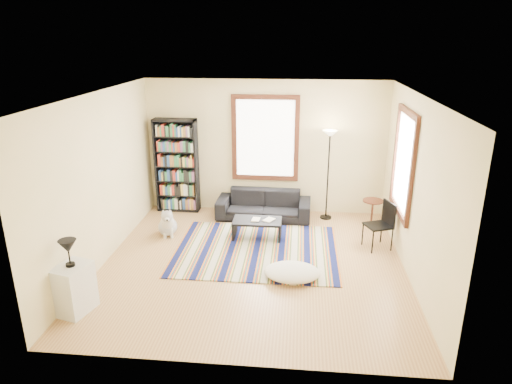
# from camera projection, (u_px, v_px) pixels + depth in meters

# --- Properties ---
(floor) EXTENTS (5.00, 5.00, 0.10)m
(floor) POSITION_uv_depth(u_px,v_px,m) (253.00, 266.00, 7.68)
(floor) COLOR tan
(floor) RESTS_ON ground
(ceiling) EXTENTS (5.00, 5.00, 0.10)m
(ceiling) POSITION_uv_depth(u_px,v_px,m) (253.00, 91.00, 6.73)
(ceiling) COLOR white
(ceiling) RESTS_ON floor
(wall_back) EXTENTS (5.00, 0.10, 2.80)m
(wall_back) POSITION_uv_depth(u_px,v_px,m) (265.00, 147.00, 9.60)
(wall_back) COLOR beige
(wall_back) RESTS_ON floor
(wall_front) EXTENTS (5.00, 0.10, 2.80)m
(wall_front) POSITION_uv_depth(u_px,v_px,m) (228.00, 259.00, 4.81)
(wall_front) COLOR beige
(wall_front) RESTS_ON floor
(wall_left) EXTENTS (0.10, 5.00, 2.80)m
(wall_left) POSITION_uv_depth(u_px,v_px,m) (98.00, 180.00, 7.44)
(wall_left) COLOR beige
(wall_left) RESTS_ON floor
(wall_right) EXTENTS (0.10, 5.00, 2.80)m
(wall_right) POSITION_uv_depth(u_px,v_px,m) (419.00, 189.00, 6.97)
(wall_right) COLOR beige
(wall_right) RESTS_ON floor
(window_back) EXTENTS (1.20, 0.06, 1.60)m
(window_back) POSITION_uv_depth(u_px,v_px,m) (265.00, 138.00, 9.46)
(window_back) COLOR white
(window_back) RESTS_ON wall_back
(window_right) EXTENTS (0.06, 1.20, 1.60)m
(window_right) POSITION_uv_depth(u_px,v_px,m) (404.00, 163.00, 7.66)
(window_right) COLOR white
(window_right) RESTS_ON wall_right
(rug) EXTENTS (2.86, 2.29, 0.02)m
(rug) POSITION_uv_depth(u_px,v_px,m) (256.00, 250.00, 8.12)
(rug) COLOR #0D1344
(rug) RESTS_ON floor
(sofa) EXTENTS (1.96, 0.81, 0.57)m
(sofa) POSITION_uv_depth(u_px,v_px,m) (264.00, 205.00, 9.50)
(sofa) COLOR black
(sofa) RESTS_ON floor
(bookshelf) EXTENTS (0.90, 0.30, 2.00)m
(bookshelf) POSITION_uv_depth(u_px,v_px,m) (177.00, 166.00, 9.69)
(bookshelf) COLOR black
(bookshelf) RESTS_ON floor
(coffee_table) EXTENTS (0.98, 0.66, 0.36)m
(coffee_table) POSITION_uv_depth(u_px,v_px,m) (257.00, 229.00, 8.58)
(coffee_table) COLOR black
(coffee_table) RESTS_ON floor
(book_a) EXTENTS (0.16, 0.21, 0.02)m
(book_a) POSITION_uv_depth(u_px,v_px,m) (252.00, 219.00, 8.53)
(book_a) COLOR beige
(book_a) RESTS_ON coffee_table
(book_b) EXTENTS (0.25, 0.28, 0.02)m
(book_b) POSITION_uv_depth(u_px,v_px,m) (265.00, 219.00, 8.55)
(book_b) COLOR beige
(book_b) RESTS_ON coffee_table
(floor_cushion) EXTENTS (0.98, 0.80, 0.22)m
(floor_cushion) POSITION_uv_depth(u_px,v_px,m) (292.00, 272.00, 7.16)
(floor_cushion) COLOR beige
(floor_cushion) RESTS_ON floor
(floor_lamp) EXTENTS (0.37, 0.37, 1.86)m
(floor_lamp) POSITION_uv_depth(u_px,v_px,m) (328.00, 176.00, 9.26)
(floor_lamp) COLOR black
(floor_lamp) RESTS_ON floor
(side_table) EXTENTS (0.52, 0.52, 0.54)m
(side_table) POSITION_uv_depth(u_px,v_px,m) (372.00, 213.00, 9.11)
(side_table) COLOR #441811
(side_table) RESTS_ON floor
(folding_chair) EXTENTS (0.54, 0.53, 0.86)m
(folding_chair) POSITION_uv_depth(u_px,v_px,m) (378.00, 226.00, 8.09)
(folding_chair) COLOR black
(folding_chair) RESTS_ON floor
(white_cabinet) EXTENTS (0.50, 0.58, 0.70)m
(white_cabinet) POSITION_uv_depth(u_px,v_px,m) (74.00, 289.00, 6.24)
(white_cabinet) COLOR silver
(white_cabinet) RESTS_ON floor
(table_lamp) EXTENTS (0.27, 0.27, 0.38)m
(table_lamp) POSITION_uv_depth(u_px,v_px,m) (69.00, 253.00, 6.06)
(table_lamp) COLOR black
(table_lamp) RESTS_ON white_cabinet
(dog) EXTENTS (0.54, 0.65, 0.56)m
(dog) POSITION_uv_depth(u_px,v_px,m) (167.00, 221.00, 8.68)
(dog) COLOR silver
(dog) RESTS_ON floor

